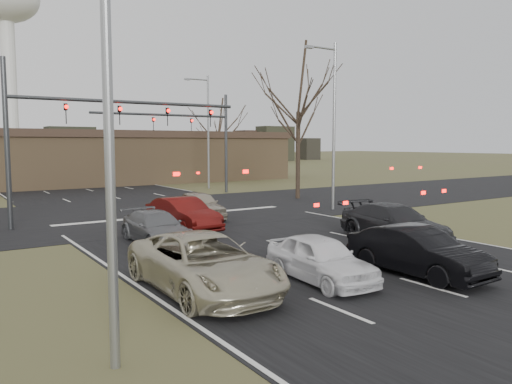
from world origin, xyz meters
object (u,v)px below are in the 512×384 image
at_px(car_charcoal_sedan, 395,223).
at_px(car_red_ahead, 183,214).
at_px(streetlight_left, 117,54).
at_px(car_white_sedan, 321,258).
at_px(building, 90,157).
at_px(mast_arm_far, 195,131).
at_px(mast_arm_near, 79,123).
at_px(car_grey_ahead, 156,227).
at_px(water_tower, 6,9).
at_px(streetlight_right_near, 332,118).
at_px(streetlight_right_far, 206,126).
at_px(car_black_hatch, 417,251).
at_px(car_silver_ahead, 200,205).
at_px(car_silver_suv, 203,263).

bearing_deg(car_charcoal_sedan, car_red_ahead, 134.85).
xyz_separation_m(streetlight_left, car_white_sedan, (6.66, 2.25, -4.90)).
distance_m(building, mast_arm_far, 15.75).
distance_m(mast_arm_near, streetlight_left, 17.38).
bearing_deg(car_white_sedan, car_grey_ahead, 106.90).
xyz_separation_m(water_tower, streetlight_right_near, (2.82, -110.00, -29.88)).
distance_m(car_charcoal_sedan, car_grey_ahead, 9.79).
distance_m(water_tower, streetlight_left, 128.41).
relative_size(streetlight_right_near, car_red_ahead, 2.15).
bearing_deg(streetlight_right_near, car_white_sedan, -133.09).
distance_m(streetlight_right_far, car_black_hatch, 31.43).
relative_size(building, streetlight_right_near, 4.24).
xyz_separation_m(mast_arm_far, streetlight_left, (-15.01, -27.00, 0.57)).
distance_m(mast_arm_far, car_black_hatch, 26.76).
xyz_separation_m(car_charcoal_sedan, car_red_ahead, (-6.13, 7.27, -0.00)).
bearing_deg(streetlight_right_near, car_charcoal_sedan, -116.86).
bearing_deg(car_red_ahead, streetlight_left, -124.11).
bearing_deg(mast_arm_far, car_grey_ahead, -121.33).
relative_size(mast_arm_far, car_black_hatch, 2.45).
xyz_separation_m(mast_arm_far, streetlight_right_near, (2.64, -13.00, 0.57)).
bearing_deg(car_black_hatch, streetlight_right_far, 72.94).
relative_size(mast_arm_far, streetlight_right_far, 1.11).
distance_m(streetlight_left, car_red_ahead, 15.02).
relative_size(car_white_sedan, car_grey_ahead, 0.91).
relative_size(water_tower, mast_arm_far, 4.00).
relative_size(streetlight_right_far, car_grey_ahead, 2.24).
xyz_separation_m(streetlight_right_far, car_silver_ahead, (-8.82, -15.79, -4.85)).
relative_size(water_tower, car_black_hatch, 9.81).
bearing_deg(car_black_hatch, car_silver_suv, 160.30).
relative_size(car_silver_suv, car_red_ahead, 1.22).
bearing_deg(car_red_ahead, mast_arm_near, 121.95).
xyz_separation_m(mast_arm_far, car_charcoal_sedan, (-1.86, -21.89, -4.25)).
bearing_deg(mast_arm_near, car_charcoal_sedan, -51.22).
bearing_deg(mast_arm_far, car_black_hatch, -101.84).
relative_size(mast_arm_near, car_silver_suv, 2.13).
distance_m(car_black_hatch, car_grey_ahead, 10.29).
height_order(water_tower, car_silver_suv, water_tower).
xyz_separation_m(building, car_white_sedan, (-4.17, -39.75, -1.97)).
bearing_deg(car_white_sedan, car_silver_ahead, 82.39).
relative_size(water_tower, car_charcoal_sedan, 8.39).
relative_size(water_tower, car_silver_ahead, 10.30).
distance_m(mast_arm_near, mast_arm_far, 15.17).
height_order(streetlight_right_near, car_grey_ahead, streetlight_right_near).
distance_m(building, car_black_hatch, 40.92).
xyz_separation_m(building, streetlight_right_far, (7.32, -11.00, 2.92)).
height_order(streetlight_right_far, car_red_ahead, streetlight_right_far).
bearing_deg(car_red_ahead, car_silver_suv, -116.60).
xyz_separation_m(water_tower, mast_arm_far, (0.18, -97.00, -30.45)).
distance_m(streetlight_right_far, car_silver_suv, 31.82).
bearing_deg(mast_arm_far, building, 105.58).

